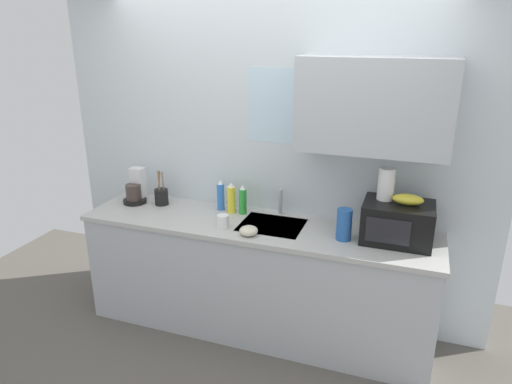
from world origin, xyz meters
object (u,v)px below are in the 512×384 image
at_px(coffee_maker, 136,190).
at_px(utensil_crock, 161,196).
at_px(mug_white, 223,221).
at_px(paper_towel_roll, 386,184).
at_px(banana_bunch, 408,199).
at_px(dish_soap_bottle_yellow, 231,198).
at_px(small_bowl, 249,231).
at_px(dish_soap_bottle_green, 243,200).
at_px(microwave, 397,222).
at_px(dish_soap_bottle_blue, 221,196).
at_px(cereal_canister, 344,224).

distance_m(coffee_maker, utensil_crock, 0.23).
bearing_deg(mug_white, paper_towel_roll, 12.35).
xyz_separation_m(banana_bunch, dish_soap_bottle_yellow, (-1.30, 0.10, -0.19)).
xyz_separation_m(paper_towel_roll, small_bowl, (-0.88, -0.30, -0.35)).
height_order(dish_soap_bottle_green, mug_white, dish_soap_bottle_green).
bearing_deg(microwave, banana_bunch, 1.77).
distance_m(dish_soap_bottle_blue, mug_white, 0.36).
bearing_deg(microwave, utensil_crock, 177.80).
bearing_deg(mug_white, dish_soap_bottle_green, 82.36).
relative_size(dish_soap_bottle_green, cereal_canister, 1.07).
height_order(paper_towel_roll, dish_soap_bottle_blue, paper_towel_roll).
bearing_deg(coffee_maker, microwave, -1.65).
xyz_separation_m(dish_soap_bottle_green, utensil_crock, (-0.70, -0.04, -0.04)).
relative_size(dish_soap_bottle_yellow, dish_soap_bottle_blue, 0.99).
bearing_deg(cereal_canister, small_bowl, -166.73).
height_order(dish_soap_bottle_yellow, cereal_canister, dish_soap_bottle_yellow).
xyz_separation_m(microwave, dish_soap_bottle_yellow, (-1.25, 0.10, -0.02)).
distance_m(cereal_canister, utensil_crock, 1.52).
bearing_deg(banana_bunch, mug_white, -171.33).
bearing_deg(dish_soap_bottle_blue, microwave, -5.48).
height_order(paper_towel_roll, dish_soap_bottle_green, paper_towel_roll).
height_order(paper_towel_roll, small_bowl, paper_towel_roll).
distance_m(dish_soap_bottle_blue, utensil_crock, 0.51).
distance_m(banana_bunch, small_bowl, 1.09).
relative_size(coffee_maker, dish_soap_bottle_blue, 1.13).
bearing_deg(dish_soap_bottle_green, banana_bunch, -5.12).
distance_m(coffee_maker, small_bowl, 1.15).
xyz_separation_m(banana_bunch, dish_soap_bottle_blue, (-1.40, 0.13, -0.19)).
height_order(coffee_maker, utensil_crock, utensil_crock).
xyz_separation_m(dish_soap_bottle_green, small_bowl, (0.18, -0.36, -0.08)).
xyz_separation_m(banana_bunch, paper_towel_roll, (-0.15, 0.05, 0.08)).
height_order(paper_towel_roll, utensil_crock, paper_towel_roll).
bearing_deg(dish_soap_bottle_yellow, banana_bunch, -4.46).
xyz_separation_m(dish_soap_bottle_green, cereal_canister, (0.82, -0.21, -0.00)).
relative_size(coffee_maker, mug_white, 2.95).
bearing_deg(mug_white, utensil_crock, 158.44).
distance_m(paper_towel_roll, dish_soap_bottle_green, 1.09).
bearing_deg(paper_towel_roll, small_bowl, -161.09).
distance_m(paper_towel_roll, mug_white, 1.17).
height_order(microwave, dish_soap_bottle_blue, microwave).
bearing_deg(banana_bunch, microwave, -178.23).
relative_size(microwave, cereal_canister, 2.09).
bearing_deg(dish_soap_bottle_blue, coffee_maker, -174.57).
relative_size(dish_soap_bottle_green, utensil_crock, 0.80).
relative_size(paper_towel_roll, coffee_maker, 0.79).
height_order(banana_bunch, coffee_maker, banana_bunch).
distance_m(dish_soap_bottle_green, dish_soap_bottle_yellow, 0.09).
xyz_separation_m(microwave, paper_towel_roll, (-0.10, 0.05, 0.24)).
relative_size(mug_white, utensil_crock, 0.32).
height_order(microwave, paper_towel_roll, paper_towel_roll).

